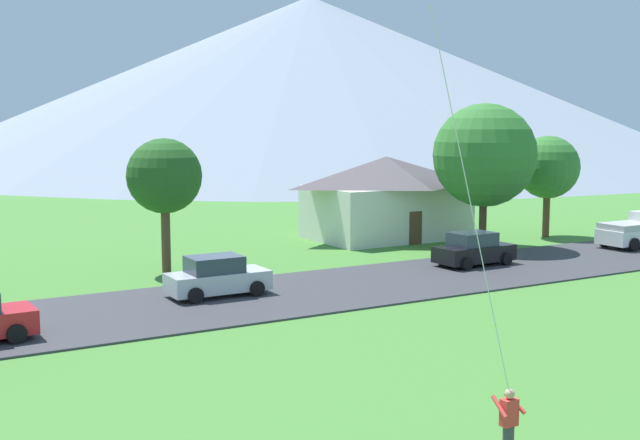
% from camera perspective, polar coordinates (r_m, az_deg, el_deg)
% --- Properties ---
extents(road_strip, '(160.00, 7.89, 0.08)m').
position_cam_1_polar(road_strip, '(32.46, -5.81, -5.76)').
color(road_strip, '#38383D').
rests_on(road_strip, ground).
extents(mountain_east_ridge, '(139.28, 139.28, 29.79)m').
position_cam_1_polar(mountain_east_ridge, '(142.53, -0.72, 10.05)').
color(mountain_east_ridge, gray).
rests_on(mountain_east_ridge, ground).
extents(house_left_center, '(9.99, 6.71, 5.19)m').
position_cam_1_polar(house_left_center, '(49.66, 4.84, 1.75)').
color(house_left_center, silver).
rests_on(house_left_center, ground).
extents(tree_near_left, '(3.63, 3.63, 6.54)m').
position_cam_1_polar(tree_near_left, '(38.40, -11.26, 3.11)').
color(tree_near_left, brown).
rests_on(tree_near_left, ground).
extents(tree_left_of_center, '(5.97, 5.97, 8.41)m').
position_cam_1_polar(tree_left_of_center, '(46.21, 11.88, 4.63)').
color(tree_left_of_center, '#4C3823').
rests_on(tree_left_of_center, ground).
extents(tree_center, '(4.00, 4.00, 6.49)m').
position_cam_1_polar(tree_center, '(51.95, 16.25, 3.69)').
color(tree_center, brown).
rests_on(tree_center, ground).
extents(parked_car_black_west_end, '(4.26, 2.20, 1.68)m').
position_cam_1_polar(parked_car_black_west_end, '(40.48, 11.13, -2.13)').
color(parked_car_black_west_end, black).
rests_on(parked_car_black_west_end, road_strip).
extents(parked_car_silver_mid_west, '(4.20, 2.08, 1.68)m').
position_cam_1_polar(parked_car_silver_mid_west, '(32.92, -7.50, -4.13)').
color(parked_car_silver_mid_west, '#B7BCC1').
rests_on(parked_car_silver_mid_west, road_strip).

